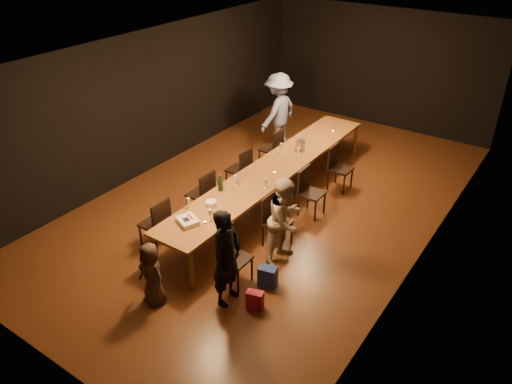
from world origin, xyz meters
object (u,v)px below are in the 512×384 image
Objects in this scene: chair_left_2 at (239,169)px; chair_left_3 at (271,148)px; table at (274,170)px; chair_right_1 at (278,222)px; chair_right_2 at (312,193)px; man_blue at (278,112)px; plate_stack at (211,204)px; chair_right_0 at (235,258)px; ice_bucket at (301,145)px; chair_left_0 at (154,223)px; woman_birthday at (227,258)px; chair_left_1 at (200,193)px; woman_tan at (285,220)px; champagne_bottle at (220,182)px; birthday_cake at (188,221)px; child at (152,274)px.

chair_left_3 is (0.00, 1.20, 0.00)m from chair_left_2.
table is at bearing -90.00° from chair_left_2.
chair_right_1 and chair_right_2 have the same top height.
man_blue is at bearing -135.59° from chair_right_2.
plate_stack is (-0.09, -1.80, 0.10)m from table.
man_blue reaches higher than chair_right_0.
chair_right_1 is at bearing -69.05° from ice_bucket.
man_blue is at bearing 11.55° from chair_left_2.
chair_right_1 is 2.08m from chair_left_2.
plate_stack is at bearing -51.70° from chair_left_0.
woman_birthday is at bearing -146.51° from chair_left_2.
chair_left_1 and chair_left_2 have the same top height.
woman_tan is at bearing 162.42° from chair_right_0.
woman_tan is (2.00, 0.95, 0.28)m from chair_left_0.
chair_right_2 is at bearing 62.43° from plate_stack.
birthday_cake is at bearing -79.20° from champagne_bottle.
man_blue is at bearing 36.65° from woman_tan.
chair_right_0 is 0.60× the size of woman_birthday.
woman_tan is at bearing -64.67° from chair_left_0.
ice_bucket is (0.11, 2.77, 0.05)m from plate_stack.
chair_left_0 is 2.40m from chair_left_2.
chair_left_2 is (0.00, 1.20, 0.00)m from chair_left_1.
woman_birthday reaches higher than child.
child reaches higher than ice_bucket.
chair_left_1 is 2.42m from child.
chair_right_2 is 1.78m from champagne_bottle.
woman_tan reaches higher than chair_right_1.
chair_left_2 is 4.45× the size of ice_bucket.
chair_right_0 is 1.66m from champagne_bottle.
chair_left_0 is 1.00× the size of chair_left_1.
plate_stack is at bearing -27.57° from chair_right_2.
ice_bucket is (0.10, 3.37, 0.06)m from birthday_cake.
chair_right_1 is at bearing -54.78° from chair_left_0.
woman_tan reaches higher than birthday_cake.
champagne_bottle is at bearing 123.54° from birthday_cake.
chair_left_0 is (-1.70, -2.40, 0.00)m from chair_right_2.
chair_right_0 is 0.51m from woman_birthday.
chair_right_0 and chair_right_1 have the same top height.
birthday_cake is at bearing -89.31° from plate_stack.
chair_right_1 is 1.00× the size of chair_left_2.
chair_left_1 is at bearing -180.00° from chair_left_2.
chair_left_0 is 0.60× the size of woman_birthday.
woman_tan is (2.00, -1.45, 0.28)m from chair_left_2.
champagne_bottle is at bearing 35.60° from woman_birthday.
chair_right_2 and chair_left_3 have the same top height.
chair_right_2 is 2.59m from birthday_cake.
man_blue is 9.89× the size of plate_stack.
child is 2.21m from champagne_bottle.
plate_stack is at bearing -128.25° from chair_left_1.
chair_right_2 is 1.00× the size of chair_left_3.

